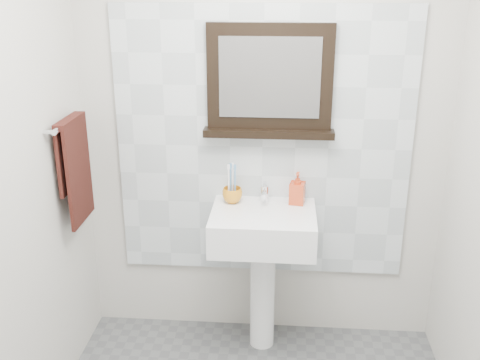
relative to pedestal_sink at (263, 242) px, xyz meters
The scene contains 9 objects.
back_wall 0.62m from the pedestal_sink, 94.55° to the left, with size 2.00×0.01×2.50m, color #BAB7B1.
splashback 0.52m from the pedestal_sink, 94.81° to the left, with size 1.60×0.02×1.50m, color silver.
pedestal_sink is the anchor object (origin of this frame).
toothbrush_cup 0.30m from the pedestal_sink, 148.92° to the left, with size 0.11×0.11×0.08m, color orange.
toothbrushes 0.37m from the pedestal_sink, 148.64° to the left, with size 0.05×0.04×0.21m.
soap_dispenser 0.35m from the pedestal_sink, 34.34° to the left, with size 0.08×0.08×0.18m, color red.
framed_mirror 0.85m from the pedestal_sink, 85.33° to the left, with size 0.69×0.11×0.59m.
towel_bar 1.18m from the pedestal_sink, behind, with size 0.07×0.40×0.03m.
hand_towel 1.07m from the pedestal_sink, behind, with size 0.06×0.30×0.55m.
Camera 1 is at (0.11, -1.85, 2.03)m, focal length 42.00 mm.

